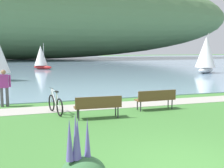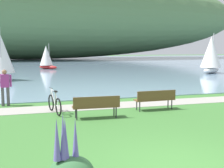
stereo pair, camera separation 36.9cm
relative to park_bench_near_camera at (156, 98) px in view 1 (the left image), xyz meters
The scene contains 10 objects.
ground_plane 6.15m from the park_bench_near_camera, 109.32° to the right, with size 200.00×200.00×0.00m, color #3D7533.
bay_water 43.19m from the park_bench_near_camera, 92.69° to the left, with size 180.00×80.00×0.04m, color #7A99B2.
distant_hillside 61.57m from the park_bench_near_camera, 95.48° to the left, with size 112.46×28.00×22.03m, color #567A4C.
shoreline_path 2.55m from the park_bench_near_camera, 144.28° to the left, with size 60.00×1.50×0.01m, color #A39E93.
park_bench_near_camera is the anchor object (origin of this frame).
park_bench_further_along 2.91m from the park_bench_near_camera, 164.62° to the right, with size 1.82×0.54×0.88m.
bicycle_beside_path 4.31m from the park_bench_near_camera, behind, with size 0.42×1.74×1.01m.
person_at_shoreline 6.93m from the park_bench_near_camera, 156.77° to the left, with size 0.60×0.28×1.71m.
sailboat_nearest_to_shore 19.98m from the park_bench_near_camera, 48.71° to the left, with size 3.52×3.14×4.23m.
sailboat_mid_bay 26.31m from the park_bench_near_camera, 97.03° to the left, with size 2.61×2.56×3.24m.
Camera 1 is at (-3.49, -5.41, 2.69)m, focal length 45.95 mm.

